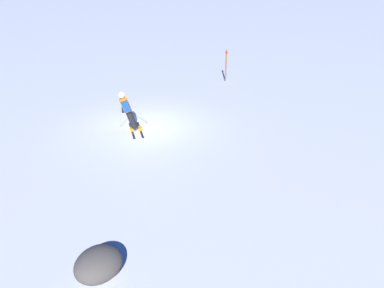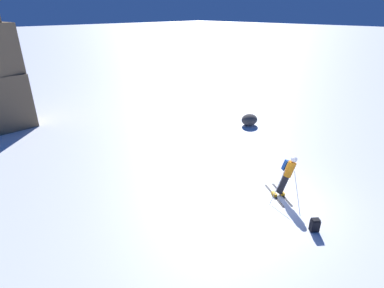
% 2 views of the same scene
% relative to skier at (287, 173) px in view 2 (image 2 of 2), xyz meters
% --- Properties ---
extents(ground_plane, '(300.00, 300.00, 0.00)m').
position_rel_skier_xyz_m(ground_plane, '(-0.83, 0.14, -1.00)').
color(ground_plane, white).
extents(skier, '(1.50, 1.70, 1.82)m').
position_rel_skier_xyz_m(skier, '(0.00, 0.00, 0.00)').
color(skier, black).
rests_on(skier, ground).
extents(spare_backpack, '(0.37, 0.36, 0.50)m').
position_rel_skier_xyz_m(spare_backpack, '(-1.33, -1.92, -0.76)').
color(spare_backpack, black).
rests_on(spare_backpack, ground).
extents(exposed_boulder_0, '(1.16, 0.99, 0.75)m').
position_rel_skier_xyz_m(exposed_boulder_0, '(5.75, 5.93, -0.62)').
color(exposed_boulder_0, '#4C4742').
rests_on(exposed_boulder_0, ground).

